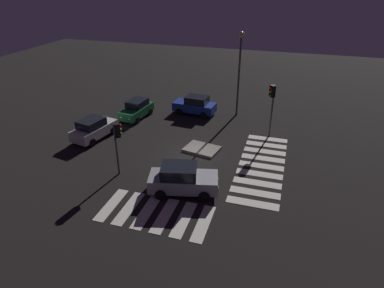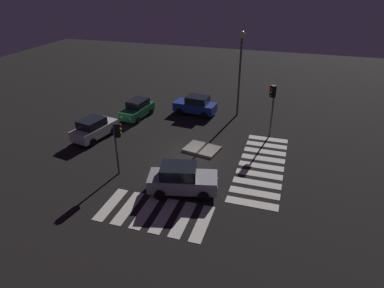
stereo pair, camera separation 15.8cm
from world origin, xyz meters
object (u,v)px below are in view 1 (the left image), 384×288
at_px(car_blue, 195,105).
at_px(traffic_light_north, 272,98).
at_px(car_green, 137,109).
at_px(traffic_island, 202,149).
at_px(car_white, 94,129).
at_px(car_silver, 182,179).
at_px(traffic_light_south, 117,136).
at_px(street_lamp, 240,60).

bearing_deg(car_blue, traffic_light_north, 162.20).
xyz_separation_m(car_green, traffic_light_north, (12.46, -0.55, 2.56)).
distance_m(traffic_island, car_white, 9.25).
height_order(car_silver, car_blue, car_silver).
distance_m(traffic_island, car_silver, 5.85).
bearing_deg(traffic_light_north, car_silver, 21.11).
xyz_separation_m(car_white, car_silver, (9.51, -5.16, 0.06)).
bearing_deg(traffic_light_south, car_green, 65.28).
relative_size(car_white, car_blue, 1.01).
xyz_separation_m(car_silver, car_green, (-8.07, 10.37, -0.09)).
bearing_deg(traffic_island, car_white, -176.16).
bearing_deg(car_silver, car_green, 114.37).
height_order(car_white, traffic_light_south, traffic_light_south).
bearing_deg(traffic_light_north, traffic_island, -4.20).
height_order(car_white, car_blue, car_blue).
bearing_deg(street_lamp, car_white, -140.51).
height_order(car_silver, car_green, car_silver).
xyz_separation_m(traffic_island, street_lamp, (1.28, 8.02, 5.27)).
relative_size(car_silver, street_lamp, 0.58).
relative_size(car_silver, car_blue, 1.09).
height_order(car_blue, street_lamp, street_lamp).
bearing_deg(street_lamp, traffic_island, -99.10).
distance_m(car_silver, traffic_light_north, 11.03).
distance_m(traffic_light_south, traffic_light_north, 12.84).
height_order(traffic_island, traffic_light_south, traffic_light_south).
bearing_deg(traffic_island, traffic_light_north, 40.62).
distance_m(traffic_island, traffic_light_south, 7.20).
height_order(car_silver, traffic_light_north, traffic_light_north).
bearing_deg(car_blue, traffic_light_south, 86.60).
bearing_deg(street_lamp, traffic_light_south, -113.93).
bearing_deg(street_lamp, car_green, -159.20).
distance_m(car_green, traffic_light_north, 12.73).
height_order(car_white, car_green, car_white).
distance_m(car_silver, car_green, 13.14).
bearing_deg(car_white, street_lamp, -39.42).
xyz_separation_m(car_silver, traffic_light_north, (4.39, 9.82, 2.47)).
distance_m(traffic_island, street_lamp, 9.68).
bearing_deg(car_silver, traffic_light_south, 156.39).
distance_m(traffic_island, car_blue, 7.67).
bearing_deg(traffic_light_north, car_blue, -67.56).
bearing_deg(car_blue, car_white, 54.97).
bearing_deg(car_silver, car_white, 137.99).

